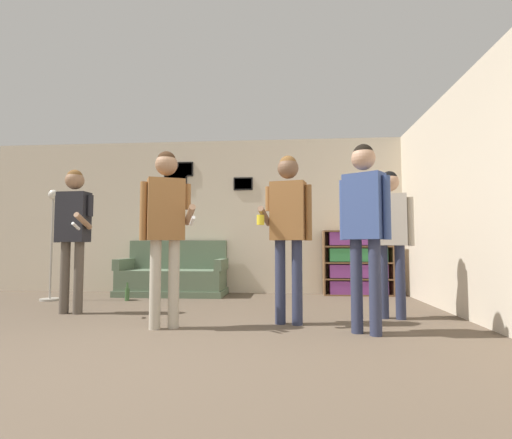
{
  "coord_description": "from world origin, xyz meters",
  "views": [
    {
      "loc": [
        1.14,
        -2.71,
        0.8
      ],
      "look_at": [
        0.74,
        2.13,
        1.13
      ],
      "focal_mm": 28.0,
      "sensor_mm": 36.0,
      "label": 1
    }
  ],
  "objects_px": {
    "floor_lamp": "(52,241)",
    "bottle_on_floor": "(127,294)",
    "person_watcher_holding_cup": "(288,218)",
    "person_player_foreground_center": "(166,217)",
    "bookshelf": "(358,263)",
    "drinking_cup": "(364,227)",
    "person_player_foreground_left": "(73,224)",
    "person_spectator_far_right": "(390,227)",
    "couch": "(173,277)",
    "person_spectator_near_bookshelf": "(364,215)"
  },
  "relations": [
    {
      "from": "person_player_foreground_left",
      "to": "person_player_foreground_center",
      "type": "relative_size",
      "value": 0.99
    },
    {
      "from": "couch",
      "to": "person_spectator_far_right",
      "type": "height_order",
      "value": "person_spectator_far_right"
    },
    {
      "from": "floor_lamp",
      "to": "bottle_on_floor",
      "type": "bearing_deg",
      "value": 3.52
    },
    {
      "from": "person_player_foreground_center",
      "to": "person_spectator_far_right",
      "type": "bearing_deg",
      "value": 17.1
    },
    {
      "from": "floor_lamp",
      "to": "person_spectator_far_right",
      "type": "xyz_separation_m",
      "value": [
        4.72,
        -1.14,
        0.13
      ]
    },
    {
      "from": "bookshelf",
      "to": "person_player_foreground_left",
      "type": "height_order",
      "value": "person_player_foreground_left"
    },
    {
      "from": "person_spectator_far_right",
      "to": "drinking_cup",
      "type": "xyz_separation_m",
      "value": [
        0.1,
        2.17,
        0.11
      ]
    },
    {
      "from": "couch",
      "to": "person_spectator_far_right",
      "type": "xyz_separation_m",
      "value": [
        3.08,
        -1.97,
        0.72
      ]
    },
    {
      "from": "person_spectator_near_bookshelf",
      "to": "person_watcher_holding_cup",
      "type": "bearing_deg",
      "value": 150.02
    },
    {
      "from": "person_player_foreground_center",
      "to": "person_watcher_holding_cup",
      "type": "relative_size",
      "value": 1.0
    },
    {
      "from": "bookshelf",
      "to": "person_watcher_holding_cup",
      "type": "relative_size",
      "value": 0.64
    },
    {
      "from": "person_spectator_near_bookshelf",
      "to": "drinking_cup",
      "type": "height_order",
      "value": "person_spectator_near_bookshelf"
    },
    {
      "from": "bookshelf",
      "to": "person_player_foreground_center",
      "type": "relative_size",
      "value": 0.64
    },
    {
      "from": "person_player_foreground_center",
      "to": "drinking_cup",
      "type": "bearing_deg",
      "value": 49.52
    },
    {
      "from": "person_player_foreground_center",
      "to": "person_watcher_holding_cup",
      "type": "bearing_deg",
      "value": 14.32
    },
    {
      "from": "person_watcher_holding_cup",
      "to": "bottle_on_floor",
      "type": "xyz_separation_m",
      "value": [
        -2.4,
        1.63,
        -0.99
      ]
    },
    {
      "from": "person_watcher_holding_cup",
      "to": "person_spectator_far_right",
      "type": "bearing_deg",
      "value": 19.96
    },
    {
      "from": "bookshelf",
      "to": "person_spectator_far_right",
      "type": "height_order",
      "value": "person_spectator_far_right"
    },
    {
      "from": "bookshelf",
      "to": "person_spectator_far_right",
      "type": "relative_size",
      "value": 0.68
    },
    {
      "from": "person_spectator_near_bookshelf",
      "to": "person_spectator_far_right",
      "type": "xyz_separation_m",
      "value": [
        0.44,
        0.83,
        -0.08
      ]
    },
    {
      "from": "person_player_foreground_center",
      "to": "person_spectator_near_bookshelf",
      "type": "xyz_separation_m",
      "value": [
        1.93,
        -0.1,
        0.0
      ]
    },
    {
      "from": "bookshelf",
      "to": "person_player_foreground_center",
      "type": "xyz_separation_m",
      "value": [
        -2.36,
        -2.9,
        0.56
      ]
    },
    {
      "from": "person_player_foreground_left",
      "to": "person_spectator_far_right",
      "type": "distance_m",
      "value": 3.76
    },
    {
      "from": "couch",
      "to": "person_spectator_near_bookshelf",
      "type": "bearing_deg",
      "value": -46.75
    },
    {
      "from": "person_player_foreground_left",
      "to": "person_watcher_holding_cup",
      "type": "xyz_separation_m",
      "value": [
        2.61,
        -0.45,
        0.02
      ]
    },
    {
      "from": "bookshelf",
      "to": "drinking_cup",
      "type": "bearing_deg",
      "value": -0.04
    },
    {
      "from": "bottle_on_floor",
      "to": "drinking_cup",
      "type": "distance_m",
      "value": 3.92
    },
    {
      "from": "bookshelf",
      "to": "drinking_cup",
      "type": "height_order",
      "value": "drinking_cup"
    },
    {
      "from": "person_player_foreground_center",
      "to": "person_spectator_near_bookshelf",
      "type": "height_order",
      "value": "person_spectator_near_bookshelf"
    },
    {
      "from": "person_player_foreground_center",
      "to": "drinking_cup",
      "type": "distance_m",
      "value": 3.81
    },
    {
      "from": "couch",
      "to": "person_player_foreground_center",
      "type": "distance_m",
      "value": 2.91
    },
    {
      "from": "person_player_foreground_center",
      "to": "person_spectator_near_bookshelf",
      "type": "relative_size",
      "value": 1.0
    },
    {
      "from": "person_spectator_near_bookshelf",
      "to": "bottle_on_floor",
      "type": "xyz_separation_m",
      "value": [
        -3.11,
        2.04,
        -0.99
      ]
    },
    {
      "from": "floor_lamp",
      "to": "bottle_on_floor",
      "type": "relative_size",
      "value": 6.18
    },
    {
      "from": "person_watcher_holding_cup",
      "to": "person_spectator_far_right",
      "type": "height_order",
      "value": "person_watcher_holding_cup"
    },
    {
      "from": "floor_lamp",
      "to": "person_spectator_near_bookshelf",
      "type": "relative_size",
      "value": 0.94
    },
    {
      "from": "floor_lamp",
      "to": "person_spectator_near_bookshelf",
      "type": "xyz_separation_m",
      "value": [
        4.28,
        -1.97,
        0.21
      ]
    },
    {
      "from": "person_player_foreground_left",
      "to": "person_spectator_near_bookshelf",
      "type": "distance_m",
      "value": 3.43
    },
    {
      "from": "person_spectator_far_right",
      "to": "drinking_cup",
      "type": "bearing_deg",
      "value": 87.32
    },
    {
      "from": "person_watcher_holding_cup",
      "to": "person_player_foreground_center",
      "type": "bearing_deg",
      "value": -165.68
    },
    {
      "from": "bookshelf",
      "to": "person_player_foreground_left",
      "type": "bearing_deg",
      "value": -150.3
    },
    {
      "from": "person_player_foreground_left",
      "to": "drinking_cup",
      "type": "relative_size",
      "value": 16.77
    },
    {
      "from": "bottle_on_floor",
      "to": "person_player_foreground_left",
      "type": "bearing_deg",
      "value": -99.89
    },
    {
      "from": "drinking_cup",
      "to": "person_watcher_holding_cup",
      "type": "bearing_deg",
      "value": -115.87
    },
    {
      "from": "person_player_foreground_left",
      "to": "drinking_cup",
      "type": "xyz_separation_m",
      "value": [
        3.86,
        2.14,
        0.04
      ]
    },
    {
      "from": "couch",
      "to": "floor_lamp",
      "type": "bearing_deg",
      "value": -153.05
    },
    {
      "from": "couch",
      "to": "bottle_on_floor",
      "type": "relative_size",
      "value": 6.53
    },
    {
      "from": "floor_lamp",
      "to": "person_spectator_far_right",
      "type": "bearing_deg",
      "value": -13.59
    },
    {
      "from": "floor_lamp",
      "to": "person_player_foreground_center",
      "type": "height_order",
      "value": "person_player_foreground_center"
    },
    {
      "from": "person_watcher_holding_cup",
      "to": "drinking_cup",
      "type": "distance_m",
      "value": 2.88
    }
  ]
}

